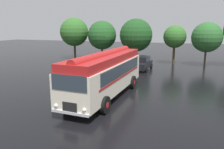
{
  "coord_description": "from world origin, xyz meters",
  "views": [
    {
      "loc": [
        6.43,
        -14.32,
        5.22
      ],
      "look_at": [
        0.93,
        2.16,
        1.4
      ],
      "focal_mm": 35.0,
      "sensor_mm": 36.0,
      "label": 1
    }
  ],
  "objects_px": {
    "vintage_bus": "(106,72)",
    "car_near_left": "(98,61)",
    "car_mid_left": "(116,62)",
    "car_mid_right": "(142,63)"
  },
  "relations": [
    {
      "from": "car_near_left",
      "to": "car_mid_right",
      "type": "height_order",
      "value": "same"
    },
    {
      "from": "vintage_bus",
      "to": "car_mid_right",
      "type": "height_order",
      "value": "vintage_bus"
    },
    {
      "from": "car_mid_left",
      "to": "vintage_bus",
      "type": "bearing_deg",
      "value": -76.49
    },
    {
      "from": "car_near_left",
      "to": "car_mid_right",
      "type": "bearing_deg",
      "value": 5.61
    },
    {
      "from": "car_near_left",
      "to": "car_mid_left",
      "type": "relative_size",
      "value": 0.99
    },
    {
      "from": "car_mid_left",
      "to": "car_mid_right",
      "type": "distance_m",
      "value": 3.25
    },
    {
      "from": "vintage_bus",
      "to": "car_near_left",
      "type": "distance_m",
      "value": 11.86
    },
    {
      "from": "car_mid_left",
      "to": "car_mid_right",
      "type": "bearing_deg",
      "value": 9.34
    },
    {
      "from": "car_mid_left",
      "to": "car_mid_right",
      "type": "relative_size",
      "value": 1.02
    },
    {
      "from": "vintage_bus",
      "to": "car_near_left",
      "type": "xyz_separation_m",
      "value": [
        -5.01,
        10.7,
        -1.05
      ]
    }
  ]
}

